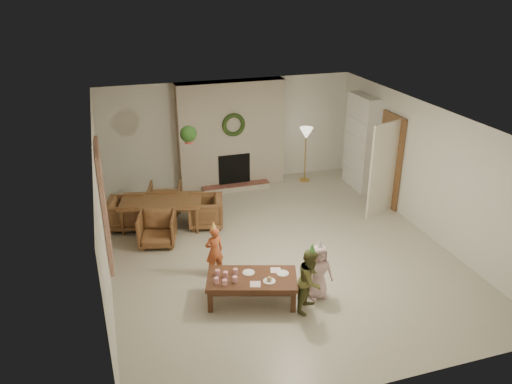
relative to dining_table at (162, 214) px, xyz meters
name	(u,v)px	position (x,y,z in m)	size (l,w,h in m)	color
floor	(278,250)	(1.92, -1.58, -0.28)	(7.00, 7.00, 0.00)	#B7B29E
ceiling	(280,119)	(1.92, -1.58, 2.22)	(7.00, 7.00, 0.00)	white
wall_back	(229,132)	(1.92, 1.92, 0.97)	(7.00, 7.00, 0.00)	silver
wall_front	(382,304)	(1.92, -5.08, 0.97)	(7.00, 7.00, 0.00)	silver
wall_left	(102,211)	(-1.08, -1.58, 0.97)	(7.00, 7.00, 0.00)	silver
wall_right	(426,170)	(4.92, -1.58, 0.97)	(7.00, 7.00, 0.00)	silver
fireplace_mass	(231,135)	(1.92, 1.72, 0.97)	(2.50, 0.40, 2.50)	#532816
fireplace_hearth	(236,187)	(1.92, 1.37, -0.22)	(1.60, 0.30, 0.12)	maroon
fireplace_firebox	(234,169)	(1.92, 1.54, 0.17)	(0.75, 0.12, 0.75)	black
fireplace_wreath	(234,125)	(1.92, 1.49, 1.27)	(0.54, 0.54, 0.10)	#203915
floor_lamp_base	(304,180)	(3.68, 1.42, -0.27)	(0.25, 0.25, 0.03)	gold
floor_lamp_post	(305,156)	(3.68, 1.42, 0.35)	(0.03, 0.03, 1.21)	gold
floor_lamp_shade	(306,133)	(3.68, 1.42, 0.93)	(0.32, 0.32, 0.27)	beige
bookshelf_carcass	(361,142)	(4.76, 0.72, 0.82)	(0.30, 1.00, 2.20)	white
bookshelf_shelf_a	(357,168)	(4.74, 0.72, 0.17)	(0.30, 0.92, 0.03)	white
bookshelf_shelf_b	(359,153)	(4.74, 0.72, 0.57)	(0.30, 0.92, 0.03)	white
bookshelf_shelf_c	(360,136)	(4.74, 0.72, 0.97)	(0.30, 0.92, 0.03)	white
bookshelf_shelf_d	(362,119)	(4.74, 0.72, 1.37)	(0.30, 0.92, 0.03)	white
books_row_lower	(360,165)	(4.72, 0.57, 0.31)	(0.20, 0.40, 0.24)	#9B341C
books_row_mid	(358,146)	(4.72, 0.77, 0.71)	(0.20, 0.44, 0.24)	#273E90
books_row_upper	(362,132)	(4.72, 0.62, 1.10)	(0.20, 0.36, 0.22)	gold
door_frame	(390,161)	(4.88, -0.38, 0.74)	(0.05, 0.86, 2.04)	brown
door_leaf	(383,170)	(4.50, -0.76, 0.72)	(0.05, 0.80, 2.00)	beige
curtain_panel	(104,205)	(-1.04, -1.38, 0.97)	(0.06, 1.20, 2.00)	tan
dining_table	(162,214)	(0.00, 0.00, 0.00)	(1.60, 0.89, 0.56)	brown
dining_chair_near	(157,229)	(-0.17, -0.68, 0.03)	(0.67, 0.68, 0.62)	brown
dining_chair_far	(165,198)	(0.17, 0.68, 0.03)	(0.67, 0.68, 0.62)	brown
dining_chair_left	(126,214)	(-0.68, 0.17, 0.03)	(0.67, 0.68, 0.62)	brown
dining_chair_right	(206,211)	(0.86, -0.21, 0.03)	(0.67, 0.68, 0.62)	brown
hanging_plant_cord	(188,122)	(0.62, -0.08, 1.87)	(0.01, 0.01, 0.70)	tan
hanging_plant_pot	(189,140)	(0.62, -0.08, 1.52)	(0.16, 0.16, 0.12)	#AE3F38
hanging_plant_foliage	(188,134)	(0.62, -0.08, 1.64)	(0.32, 0.32, 0.32)	#1E4517
coffee_table_top	(252,279)	(1.01, -2.92, 0.11)	(1.38, 0.69, 0.06)	#4A2918
coffee_table_apron	(252,283)	(1.01, -2.92, 0.04)	(1.28, 0.58, 0.09)	#4A2918
coffee_leg_fl	(210,301)	(0.33, -3.00, -0.10)	(0.07, 0.07, 0.36)	#4A2918
coffee_leg_fr	(293,301)	(1.53, -3.37, -0.10)	(0.07, 0.07, 0.36)	#4A2918
coffee_leg_bl	(213,280)	(0.50, -2.46, -0.10)	(0.07, 0.07, 0.36)	#4A2918
coffee_leg_br	(291,280)	(1.69, -2.83, -0.10)	(0.07, 0.07, 0.36)	#4A2918
cup_a	(217,280)	(0.46, -2.91, 0.19)	(0.07, 0.07, 0.10)	white
cup_b	(218,273)	(0.52, -2.71, 0.19)	(0.07, 0.07, 0.10)	white
cup_c	(225,282)	(0.56, -3.00, 0.19)	(0.07, 0.07, 0.10)	white
cup_d	(226,275)	(0.63, -2.80, 0.19)	(0.07, 0.07, 0.10)	white
cup_e	(235,279)	(0.73, -2.96, 0.19)	(0.07, 0.07, 0.10)	white
cup_f	(236,272)	(0.79, -2.76, 0.19)	(0.07, 0.07, 0.10)	white
plate_a	(249,272)	(1.00, -2.78, 0.15)	(0.19, 0.19, 0.01)	white
plate_b	(269,281)	(1.23, -3.10, 0.15)	(0.19, 0.19, 0.01)	white
plate_c	(283,273)	(1.50, -2.96, 0.15)	(0.19, 0.19, 0.01)	white
food_scoop	(269,279)	(1.23, -3.10, 0.19)	(0.07, 0.07, 0.07)	tan
napkin_left	(255,284)	(1.01, -3.11, 0.15)	(0.16, 0.16, 0.01)	#F1B2C8
napkin_right	(276,270)	(1.42, -2.84, 0.15)	(0.16, 0.16, 0.01)	#F1B2C8
child_red	(214,251)	(0.63, -2.02, 0.17)	(0.33, 0.21, 0.89)	#B74E27
party_hat_red	(213,226)	(0.63, -2.02, 0.65)	(0.12, 0.12, 0.17)	#DCDA49
child_plaid	(310,280)	(1.79, -3.37, 0.23)	(0.50, 0.39, 1.02)	brown
party_hat_plaid	(312,248)	(1.79, -3.37, 0.78)	(0.12, 0.12, 0.17)	#4D9F44
child_pink	(319,272)	(2.04, -3.12, 0.18)	(0.45, 0.29, 0.92)	beige
party_hat_pink	(320,244)	(2.04, -3.12, 0.67)	(0.12, 0.12, 0.16)	silver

